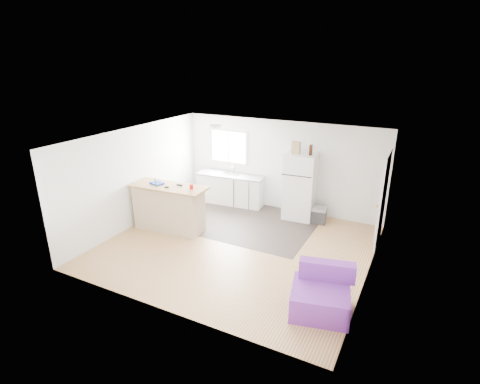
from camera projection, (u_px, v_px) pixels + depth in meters
name	position (u px, v px, depth m)	size (l,w,h in m)	color
room	(237.00, 195.00, 7.82)	(5.51, 5.01, 2.41)	#9B6741
vinyl_zone	(234.00, 219.00, 9.59)	(4.05, 2.50, 0.00)	#302824
window	(229.00, 147.00, 10.45)	(1.18, 0.06, 0.98)	white
interior_door	(383.00, 201.00, 8.01)	(0.11, 0.92, 2.10)	white
ceiling_fixture	(215.00, 126.00, 8.94)	(0.30, 0.30, 0.07)	white
kitchen_cabinets	(231.00, 189.00, 10.50)	(1.95, 0.75, 1.12)	white
peninsula	(169.00, 207.00, 8.85)	(1.85, 0.82, 1.11)	#CDB594
refrigerator	(300.00, 186.00, 9.43)	(0.79, 0.76, 1.69)	white
cooler	(316.00, 214.00, 9.37)	(0.57, 0.42, 0.41)	#2C2C2F
purple_seat	(321.00, 295.00, 6.08)	(1.09, 1.06, 0.76)	purple
cleaner_jug	(176.00, 226.00, 8.87)	(0.17, 0.13, 0.33)	white
mop	(158.00, 220.00, 8.95)	(0.27, 0.37, 1.34)	green
red_cup	(191.00, 187.00, 8.42)	(0.08, 0.08, 0.12)	red
blue_tray	(157.00, 183.00, 8.78)	(0.30, 0.22, 0.04)	#1529C7
tool_a	(180.00, 185.00, 8.67)	(0.14, 0.05, 0.03)	black
tool_b	(167.00, 187.00, 8.54)	(0.10, 0.04, 0.03)	black
cardboard_box	(296.00, 148.00, 9.07)	(0.20, 0.10, 0.30)	tan
bottle_left	(311.00, 150.00, 8.94)	(0.07, 0.07, 0.25)	#331509
bottle_right	(311.00, 150.00, 8.99)	(0.07, 0.07, 0.25)	#331509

